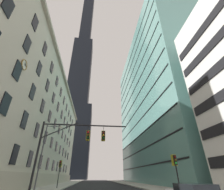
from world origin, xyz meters
TOP-DOWN VIEW (x-y plane):
  - station_building at (-18.05, 26.12)m, footprint 14.78×64.24m
  - dark_skyscraper at (-16.80, 98.72)m, footprint 23.93×23.93m
  - glass_office_midrise at (19.72, 32.77)m, footprint 17.55×49.80m
  - traffic_signal_mast at (-3.66, 4.22)m, footprint 9.03×0.63m
  - traffic_light_near_right at (6.37, 3.65)m, footprint 0.40×0.63m
  - traffic_light_far_left at (-7.12, 16.15)m, footprint 0.40×0.63m
  - street_lamppost at (-8.72, 11.58)m, footprint 2.44×0.32m

SIDE VIEW (x-z plane):
  - traffic_light_near_right at x=6.37m, z-range 1.20..4.75m
  - traffic_light_far_left at x=-7.12m, z-range 1.35..5.31m
  - traffic_signal_mast at x=-3.66m, z-range 1.55..8.32m
  - street_lamppost at x=-8.72m, z-range 0.91..9.41m
  - station_building at x=-18.05m, z-range -0.02..26.11m
  - glass_office_midrise at x=19.72m, z-range 0.00..48.91m
  - dark_skyscraper at x=-16.80m, z-range -45.40..181.05m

